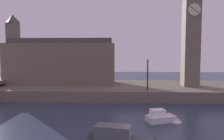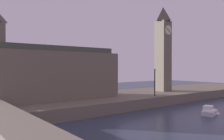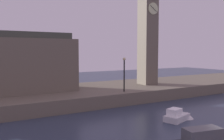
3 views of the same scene
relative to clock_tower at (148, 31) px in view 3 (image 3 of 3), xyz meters
The scene contains 4 objects.
far_embankment 11.94m from the clock_tower, behind, with size 70.00×12.00×1.50m, color #6B6051.
clock_tower is the anchor object (origin of this frame).
streetlamp 9.60m from the clock_tower, 148.91° to the right, with size 0.36×0.36×4.19m.
boat_ferry_white 16.91m from the clock_tower, 116.18° to the right, with size 3.60×2.13×1.19m.
Camera 3 is at (-14.98, -9.79, 6.47)m, focal length 39.58 mm.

